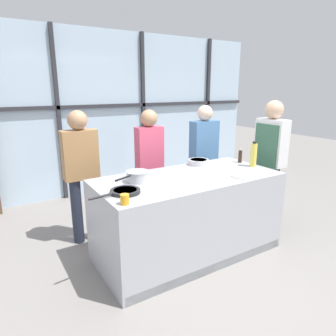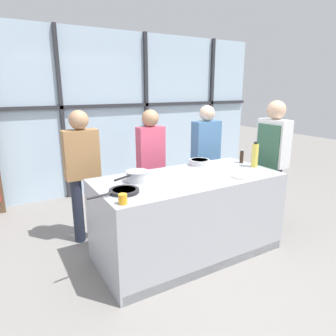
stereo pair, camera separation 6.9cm
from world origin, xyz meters
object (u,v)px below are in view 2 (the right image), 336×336
object	(u,v)px
spectator_center_right	(206,153)
spectator_far_left	(82,169)
spectator_center_left	(151,160)
white_plate	(243,176)
chef	(272,157)
frying_pan	(123,191)
oil_bottle	(255,155)
pepper_grinder	(242,157)
mixing_bowl	(200,162)
saucepan	(137,176)
juice_glass_near	(123,199)

from	to	relation	value
spectator_center_right	spectator_far_left	bearing A→B (deg)	0.00
spectator_center_left	white_plate	size ratio (longest dim) A/B	6.50
spectator_far_left	spectator_center_left	bearing A→B (deg)	-180.00
chef	spectator_center_left	size ratio (longest dim) A/B	1.07
spectator_far_left	frying_pan	size ratio (longest dim) A/B	3.24
white_plate	oil_bottle	distance (m)	0.51
pepper_grinder	chef	bearing A→B (deg)	-14.83
spectator_far_left	mixing_bowl	xyz separation A→B (m)	(1.32, -0.54, 0.03)
spectator_center_right	white_plate	xyz separation A→B (m)	(-0.42, -1.21, 0.01)
chef	spectator_far_left	xyz separation A→B (m)	(-2.27, 0.85, -0.05)
spectator_center_right	saucepan	size ratio (longest dim) A/B	3.85
frying_pan	saucepan	xyz separation A→B (m)	(0.26, 0.25, 0.04)
juice_glass_near	oil_bottle	bearing A→B (deg)	9.74
chef	oil_bottle	distance (m)	0.46
chef	white_plate	distance (m)	0.94
spectator_far_left	frying_pan	bearing A→B (deg)	95.82
chef	saucepan	size ratio (longest dim) A/B	4.06
spectator_far_left	spectator_center_left	distance (m)	0.92
spectator_center_left	spectator_center_right	size ratio (longest dim) A/B	0.98
spectator_center_left	oil_bottle	bearing A→B (deg)	133.64
white_plate	juice_glass_near	distance (m)	1.41
frying_pan	pepper_grinder	bearing A→B (deg)	9.58
chef	spectator_center_right	world-z (taller)	chef
oil_bottle	chef	bearing A→B (deg)	14.81
spectator_far_left	saucepan	size ratio (longest dim) A/B	3.85
spectator_center_right	spectator_center_left	bearing A→B (deg)	0.00
oil_bottle	pepper_grinder	size ratio (longest dim) A/B	1.71
frying_pan	white_plate	bearing A→B (deg)	-8.15
spectator_center_left	oil_bottle	size ratio (longest dim) A/B	5.13
saucepan	pepper_grinder	xyz separation A→B (m)	(1.48, 0.04, 0.02)
spectator_center_left	spectator_center_right	bearing A→B (deg)	-180.00
chef	spectator_center_left	bearing A→B (deg)	58.06
chef	spectator_center_right	xyz separation A→B (m)	(-0.44, 0.85, -0.06)
saucepan	spectator_center_left	bearing A→B (deg)	54.41
spectator_center_left	juice_glass_near	world-z (taller)	spectator_center_left
chef	frying_pan	distance (m)	2.17
frying_pan	white_plate	distance (m)	1.32
chef	frying_pan	xyz separation A→B (m)	(-2.17, -0.18, -0.04)
oil_bottle	mixing_bowl	bearing A→B (deg)	140.93
mixing_bowl	saucepan	bearing A→B (deg)	-166.42
frying_pan	white_plate	xyz separation A→B (m)	(1.31, -0.19, -0.01)
spectator_center_left	pepper_grinder	world-z (taller)	spectator_center_left
white_plate	oil_bottle	bearing A→B (deg)	30.72
pepper_grinder	spectator_far_left	bearing A→B (deg)	158.34
frying_pan	pepper_grinder	xyz separation A→B (m)	(1.74, 0.29, 0.06)
frying_pan	juice_glass_near	distance (m)	0.27
spectator_far_left	juice_glass_near	distance (m)	1.28
spectator_far_left	frying_pan	distance (m)	1.03
white_plate	oil_bottle	size ratio (longest dim) A/B	0.79
chef	white_plate	bearing A→B (deg)	113.07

